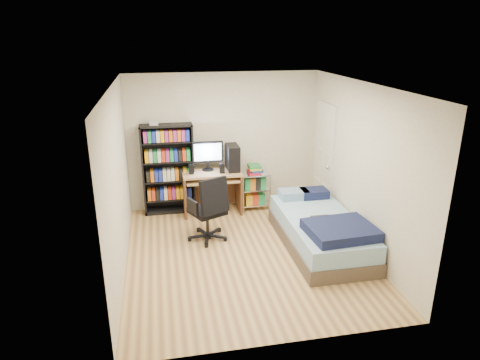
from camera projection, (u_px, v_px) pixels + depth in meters
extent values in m
cube|color=tan|center=(245.00, 255.00, 6.46)|extent=(3.50, 4.00, 0.04)
cube|color=white|center=(246.00, 84.00, 5.62)|extent=(3.50, 4.00, 0.04)
cube|color=beige|center=(223.00, 141.00, 7.91)|extent=(3.50, 0.04, 2.50)
cube|color=beige|center=(288.00, 240.00, 4.17)|extent=(3.50, 0.04, 2.50)
cube|color=beige|center=(116.00, 183.00, 5.72)|extent=(0.04, 4.00, 2.50)
cube|color=beige|center=(362.00, 168.00, 6.36)|extent=(0.04, 4.00, 2.50)
cube|color=black|center=(168.00, 169.00, 7.70)|extent=(0.92, 0.31, 1.64)
cube|color=black|center=(170.00, 198.00, 7.89)|extent=(0.86, 0.29, 0.02)
cube|color=red|center=(170.00, 193.00, 7.84)|extent=(0.80, 0.25, 0.19)
cube|color=black|center=(169.00, 180.00, 7.77)|extent=(0.86, 0.29, 0.02)
cube|color=#192DB1|center=(169.00, 174.00, 7.72)|extent=(0.80, 0.25, 0.19)
cube|color=black|center=(168.00, 161.00, 7.65)|extent=(0.86, 0.29, 0.02)
cube|color=gold|center=(167.00, 155.00, 7.60)|extent=(0.80, 0.25, 0.19)
cube|color=black|center=(167.00, 142.00, 7.53)|extent=(0.86, 0.29, 0.02)
cube|color=#1E8C49|center=(166.00, 135.00, 7.48)|extent=(0.80, 0.25, 0.19)
cube|color=silver|center=(154.00, 123.00, 7.38)|extent=(0.14, 0.13, 0.07)
cube|color=tan|center=(212.00, 173.00, 7.69)|extent=(1.04, 0.57, 0.04)
cube|color=#3C2A20|center=(185.00, 195.00, 7.73)|extent=(0.04, 0.57, 0.74)
cube|color=#3C2A20|center=(239.00, 191.00, 7.91)|extent=(0.04, 0.57, 0.74)
cube|color=#3C2A20|center=(210.00, 187.00, 8.06)|extent=(1.00, 0.03, 0.68)
cube|color=tan|center=(212.00, 180.00, 7.65)|extent=(0.94, 0.47, 0.03)
cube|color=black|center=(212.00, 179.00, 7.62)|extent=(0.46, 0.16, 0.03)
cube|color=black|center=(207.00, 152.00, 7.67)|extent=(0.56, 0.05, 0.38)
cube|color=#CCDBFF|center=(208.00, 152.00, 7.64)|extent=(0.50, 0.01, 0.31)
cube|color=black|center=(233.00, 157.00, 7.73)|extent=(0.21, 0.44, 0.46)
cube|color=black|center=(191.00, 169.00, 7.54)|extent=(0.08, 0.08, 0.18)
cube|color=black|center=(222.00, 168.00, 7.59)|extent=(0.08, 0.08, 0.18)
cylinder|color=black|center=(207.00, 223.00, 6.84)|extent=(0.05, 0.05, 0.38)
cube|color=black|center=(207.00, 211.00, 6.77)|extent=(0.64, 0.64, 0.08)
cube|color=black|center=(214.00, 196.00, 6.49)|extent=(0.48, 0.33, 0.56)
cube|color=black|center=(193.00, 207.00, 6.58)|extent=(0.16, 0.29, 0.22)
cube|color=black|center=(221.00, 199.00, 6.87)|extent=(0.16, 0.29, 0.22)
cylinder|color=silver|center=(243.00, 195.00, 7.79)|extent=(0.02, 0.02, 0.69)
cylinder|color=silver|center=(270.00, 193.00, 7.89)|extent=(0.02, 0.02, 0.69)
cylinder|color=silver|center=(240.00, 188.00, 8.12)|extent=(0.02, 0.02, 0.69)
cylinder|color=silver|center=(265.00, 187.00, 8.22)|extent=(0.02, 0.02, 0.69)
cube|color=silver|center=(254.00, 203.00, 8.09)|extent=(0.51, 0.36, 0.02)
cube|color=silver|center=(255.00, 188.00, 7.99)|extent=(0.51, 0.36, 0.02)
cube|color=silver|center=(255.00, 174.00, 7.89)|extent=(0.51, 0.36, 0.02)
cube|color=maroon|center=(255.00, 169.00, 7.86)|extent=(0.22, 0.28, 0.16)
cube|color=brown|center=(319.00, 239.00, 6.66)|extent=(1.08, 2.16, 0.22)
cube|color=#98C4E3|center=(320.00, 225.00, 6.58)|extent=(1.04, 2.12, 0.26)
cube|color=#141B40|center=(340.00, 230.00, 5.98)|extent=(0.97, 0.82, 0.15)
cube|color=#A6CDEC|center=(294.00, 194.00, 7.29)|extent=(0.49, 0.32, 0.14)
cube|color=#141B40|center=(314.00, 193.00, 7.33)|extent=(0.45, 0.32, 0.14)
cube|color=#402414|center=(322.00, 219.00, 6.49)|extent=(0.30, 0.24, 0.02)
cube|color=silver|center=(324.00, 159.00, 7.68)|extent=(0.05, 0.80, 2.00)
sphere|color=silver|center=(328.00, 167.00, 7.39)|extent=(0.08, 0.08, 0.08)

